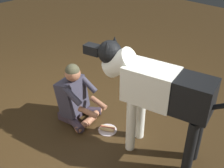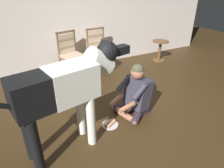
# 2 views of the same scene
# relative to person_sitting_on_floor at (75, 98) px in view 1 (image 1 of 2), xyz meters

# --- Properties ---
(ground_plane) EXTENTS (13.03, 13.03, 0.00)m
(ground_plane) POSITION_rel_person_sitting_on_floor_xyz_m (-0.06, -0.18, -0.35)
(ground_plane) COLOR #392814
(person_sitting_on_floor) EXTENTS (0.69, 0.57, 0.86)m
(person_sitting_on_floor) POSITION_rel_person_sitting_on_floor_xyz_m (0.00, 0.00, 0.00)
(person_sitting_on_floor) COLOR #3B2F3C
(person_sitting_on_floor) RESTS_ON ground
(large_dog) EXTENTS (1.71, 0.56, 1.34)m
(large_dog) POSITION_rel_person_sitting_on_floor_xyz_m (-1.12, -0.24, 0.52)
(large_dog) COLOR white
(large_dog) RESTS_ON ground
(hot_dog_on_plate) EXTENTS (0.25, 0.25, 0.06)m
(hot_dog_on_plate) POSITION_rel_person_sitting_on_floor_xyz_m (-0.51, -0.11, -0.33)
(hot_dog_on_plate) COLOR silver
(hot_dog_on_plate) RESTS_ON ground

